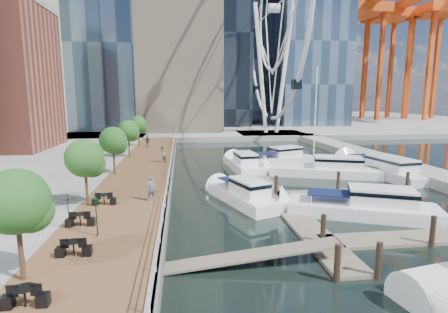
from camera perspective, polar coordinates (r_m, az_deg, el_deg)
ground at (r=22.26m, az=6.42°, el=-12.40°), size 520.00×520.00×0.00m
boardwalk at (r=36.15m, az=-13.34°, el=-3.15°), size 6.00×60.00×1.00m
seawall at (r=35.93m, az=-8.57°, el=-3.08°), size 0.25×60.00×1.00m
land_far at (r=122.40m, az=-4.69°, el=5.90°), size 200.00×114.00×1.00m
breakwater at (r=47.81m, az=24.54°, el=-0.69°), size 4.00×60.00×1.00m
pier at (r=74.90m, az=7.70°, el=3.51°), size 14.00×12.00×1.00m
railing at (r=35.73m, az=-8.77°, el=-1.47°), size 0.10×60.00×1.05m
floating_docks at (r=33.60m, az=15.80°, el=-4.24°), size 16.00×34.00×2.60m
ferris_wheel at (r=76.55m, az=8.16°, el=22.79°), size 5.80×45.60×47.80m
port_cranes at (r=137.09m, az=25.79°, el=13.55°), size 40.00×52.00×38.00m
street_trees at (r=34.90m, az=-17.67°, el=2.52°), size 2.60×42.60×4.60m
cafe_tables at (r=20.11m, az=-22.83°, el=-11.38°), size 2.50×13.70×0.74m
yacht_foreground at (r=27.00m, az=21.50°, el=-9.03°), size 11.52×7.04×2.15m
pedestrian_near at (r=25.58m, az=-11.77°, el=-5.09°), size 0.80×0.75×1.83m
pedestrian_mid at (r=40.51m, az=-10.06°, el=0.43°), size 1.13×1.19×1.94m
pedestrian_far at (r=53.18m, az=-12.37°, el=2.46°), size 1.11×0.54×1.83m
moored_yachts at (r=38.22m, az=15.51°, el=-3.33°), size 22.30×34.99×11.50m
cafe_seating at (r=17.84m, az=-25.80°, el=-11.80°), size 4.68×13.06×2.22m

